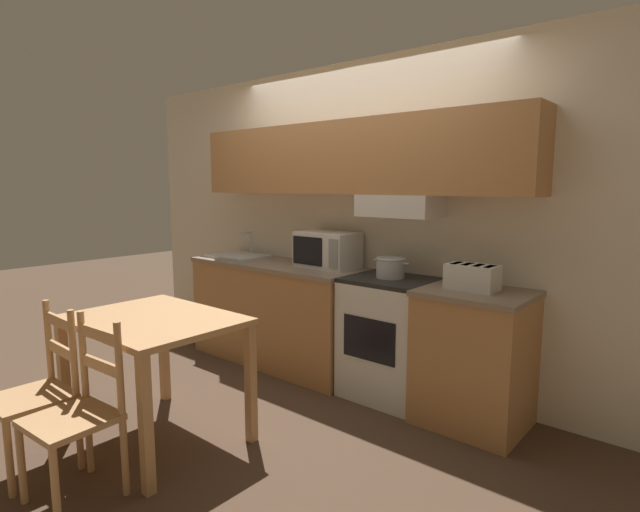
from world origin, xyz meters
TOP-DOWN VIEW (x-y plane):
  - ground_plane at (0.00, 0.00)m, footprint 16.00×16.00m
  - wall_back at (0.01, -0.06)m, footprint 5.38×0.38m
  - lower_counter_main at (-0.66, -0.28)m, footprint 1.69×0.59m
  - lower_counter_right_stub at (1.16, -0.28)m, footprint 0.69×0.59m
  - stove_range at (0.50, -0.27)m, footprint 0.62×0.54m
  - cooking_pot at (0.49, -0.26)m, footprint 0.30×0.22m
  - microwave at (-0.16, -0.19)m, footprint 0.50×0.32m
  - toaster at (1.12, -0.27)m, footprint 0.33×0.20m
  - sink_basin at (-1.16, -0.28)m, footprint 0.52×0.41m
  - dining_table at (-0.25, -1.74)m, footprint 1.02×0.78m
  - chair_left_of_table at (-0.45, -2.34)m, footprint 0.39×0.39m
  - chair_right_of_table at (-0.03, -2.31)m, footprint 0.40×0.40m

SIDE VIEW (x-z plane):
  - ground_plane at x=0.00m, z-range 0.00..0.00m
  - chair_left_of_table at x=-0.45m, z-range -0.02..0.89m
  - chair_right_of_table at x=-0.03m, z-range -0.02..0.89m
  - stove_range at x=0.50m, z-range 0.00..0.90m
  - lower_counter_main at x=-0.66m, z-range 0.00..0.90m
  - lower_counter_right_stub at x=1.16m, z-range 0.00..0.90m
  - dining_table at x=-0.25m, z-range 0.28..1.05m
  - sink_basin at x=-1.16m, z-range 0.80..1.03m
  - cooking_pot at x=0.49m, z-range 0.90..1.05m
  - toaster at x=1.12m, z-range 0.90..1.06m
  - microwave at x=-0.16m, z-range 0.90..1.19m
  - wall_back at x=0.01m, z-range 0.22..2.77m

